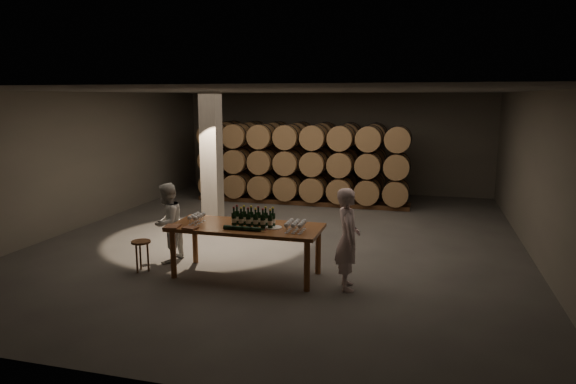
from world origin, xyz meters
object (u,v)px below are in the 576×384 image
(bottle_cluster, at_px, (253,219))
(plate, at_px, (274,227))
(tasting_table, at_px, (246,231))
(person_woman, at_px, (167,223))
(notebook_near, at_px, (190,228))
(person_man, at_px, (348,239))
(stool, at_px, (141,246))

(bottle_cluster, height_order, plate, bottle_cluster)
(tasting_table, distance_m, plate, 0.52)
(tasting_table, relative_size, person_woman, 1.73)
(notebook_near, height_order, person_man, person_man)
(person_man, bearing_deg, tasting_table, 70.18)
(person_man, height_order, person_woman, person_man)
(person_man, bearing_deg, bottle_cluster, 70.34)
(bottle_cluster, xyz_separation_m, stool, (-2.02, -0.27, -0.56))
(bottle_cluster, distance_m, person_woman, 1.90)
(tasting_table, height_order, notebook_near, notebook_near)
(tasting_table, distance_m, person_man, 1.79)
(notebook_near, bearing_deg, person_man, 17.77)
(tasting_table, distance_m, person_woman, 1.74)
(plate, relative_size, person_woman, 0.18)
(plate, height_order, stool, plate)
(plate, xyz_separation_m, stool, (-2.39, -0.26, -0.45))
(stool, distance_m, person_man, 3.69)
(bottle_cluster, xyz_separation_m, person_man, (1.64, -0.12, -0.19))
(stool, bearing_deg, notebook_near, -8.92)
(plate, distance_m, notebook_near, 1.40)
(plate, bearing_deg, bottle_cluster, 179.33)
(person_woman, bearing_deg, bottle_cluster, 79.49)
(stool, bearing_deg, bottle_cluster, 7.57)
(plate, relative_size, person_man, 0.17)
(person_man, bearing_deg, stool, 76.86)
(tasting_table, height_order, bottle_cluster, bottle_cluster)
(bottle_cluster, distance_m, person_man, 1.66)
(tasting_table, distance_m, bottle_cluster, 0.27)
(tasting_table, relative_size, notebook_near, 11.28)
(stool, bearing_deg, person_man, 2.32)
(bottle_cluster, distance_m, plate, 0.38)
(stool, bearing_deg, person_woman, 74.28)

